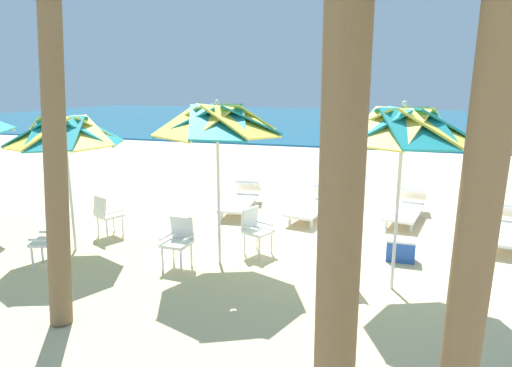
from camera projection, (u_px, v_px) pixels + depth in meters
ground_plane at (376, 235)px, 9.18m from camera, size 80.00×80.00×0.00m
sea at (391, 121)px, 37.70m from camera, size 80.00×36.00×0.10m
surf_foam at (387, 152)px, 20.65m from camera, size 80.00×0.70×0.01m
beach_umbrella_0 at (403, 128)px, 6.24m from camera, size 2.04×2.04×2.84m
plastic_chair_0 at (341, 256)px, 6.72m from camera, size 0.58×0.60×0.87m
beach_umbrella_1 at (217, 122)px, 7.21m from camera, size 2.22×2.22×2.82m
plastic_chair_1 at (255, 228)px, 8.06m from camera, size 0.60×0.58×0.87m
plastic_chair_2 at (179, 239)px, 7.47m from camera, size 0.47×0.49×0.87m
beach_umbrella_2 at (65, 132)px, 7.87m from camera, size 2.05×2.05×2.61m
plastic_chair_3 at (50, 239)px, 7.49m from camera, size 0.58×0.56×0.87m
plastic_chair_4 at (106, 213)px, 8.98m from camera, size 0.59×0.60×0.87m
sun_lounger_0 at (502, 228)px, 8.71m from camera, size 0.98×2.22×0.62m
sun_lounger_1 at (406, 208)px, 10.13m from camera, size 1.01×2.22×0.62m
sun_lounger_2 at (314, 205)px, 10.41m from camera, size 1.02×2.22×0.62m
sun_lounger_3 at (241, 200)px, 10.90m from camera, size 0.82×2.19×0.62m
palm_tree_0 at (491, 96)px, 2.45m from camera, size 2.59×2.79×4.46m
palm_tree_1 at (49, 43)px, 5.24m from camera, size 2.65×2.56×5.87m
palm_tree_3 at (346, 82)px, 3.12m from camera, size 2.87×3.11×5.11m
cooler_box at (400, 249)px, 7.82m from camera, size 0.50×0.34×0.40m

